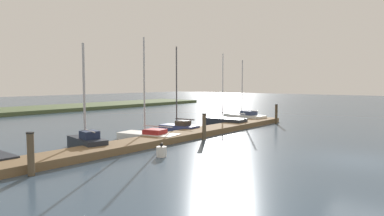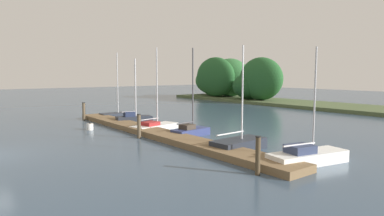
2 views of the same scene
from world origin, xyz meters
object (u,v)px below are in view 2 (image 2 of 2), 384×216
sailboat_1 (134,118)px  sailboat_3 (191,130)px  sailboat_4 (241,144)px  sailboat_5 (310,156)px  mooring_piling_1 (139,126)px  sailboat_2 (156,126)px  mooring_piling_2 (258,155)px  sailboat_0 (117,114)px  mooring_piling_0 (84,111)px  channel_buoy_0 (90,127)px

sailboat_1 → sailboat_3: sailboat_3 is taller
sailboat_1 → sailboat_4: (12.29, -0.09, -0.10)m
sailboat_4 → sailboat_5: (3.87, 0.49, 0.02)m
mooring_piling_1 → sailboat_3: bearing=67.6°
sailboat_2 → mooring_piling_1: size_ratio=3.85×
sailboat_4 → sailboat_5: sailboat_4 is taller
sailboat_2 → mooring_piling_2: bearing=-113.1°
sailboat_0 → mooring_piling_1: size_ratio=3.88×
sailboat_3 → mooring_piling_1: bearing=150.7°
sailboat_2 → sailboat_0: bearing=72.7°
sailboat_2 → mooring_piling_2: size_ratio=3.73×
mooring_piling_0 → channel_buoy_0: 5.47m
sailboat_2 → sailboat_5: bearing=-98.1°
sailboat_3 → sailboat_5: bearing=-96.3°
sailboat_0 → channel_buoy_0: bearing=-130.3°
sailboat_3 → sailboat_5: sailboat_3 is taller
sailboat_5 → channel_buoy_0: size_ratio=8.47×
sailboat_0 → sailboat_2: 8.34m
sailboat_1 → channel_buoy_0: (1.10, -4.18, -0.19)m
mooring_piling_1 → sailboat_5: bearing=18.0°
mooring_piling_0 → mooring_piling_1: 10.23m
mooring_piling_0 → channel_buoy_0: size_ratio=2.53×
sailboat_2 → sailboat_1: bearing=73.9°
sailboat_4 → mooring_piling_2: (3.61, -2.71, 0.47)m
sailboat_1 → sailboat_4: bearing=-78.9°
sailboat_4 → channel_buoy_0: (-11.18, -4.09, -0.09)m
sailboat_2 → sailboat_5: 12.28m
sailboat_1 → sailboat_5: (16.16, 0.40, -0.08)m
mooring_piling_0 → sailboat_3: bearing=14.9°
sailboat_1 → sailboat_5: size_ratio=1.01×
mooring_piling_2 → sailboat_2: bearing=168.3°
sailboat_1 → mooring_piling_0: size_ratio=3.36×
sailboat_3 → sailboat_4: bearing=-101.6°
sailboat_0 → sailboat_3: 11.79m
sailboat_0 → sailboat_3: (11.79, -0.21, 0.08)m
sailboat_0 → sailboat_3: sailboat_0 is taller
mooring_piling_2 → sailboat_3: bearing=159.9°
sailboat_0 → mooring_piling_0: (0.25, -3.28, 0.52)m
sailboat_3 → mooring_piling_1: 3.46m
mooring_piling_2 → sailboat_5: bearing=85.3°
channel_buoy_0 → sailboat_5: bearing=16.9°
sailboat_1 → channel_buoy_0: sailboat_1 is taller
sailboat_5 → mooring_piling_2: sailboat_5 is taller
sailboat_4 → sailboat_0: bearing=84.2°
sailboat_1 → mooring_piling_2: sailboat_1 is taller
sailboat_5 → sailboat_0: bearing=100.9°
mooring_piling_0 → sailboat_5: bearing=8.8°
mooring_piling_1 → channel_buoy_0: size_ratio=2.48×
mooring_piling_2 → channel_buoy_0: size_ratio=2.56×
sailboat_5 → mooring_piling_1: 10.60m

